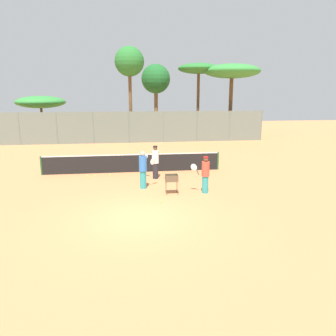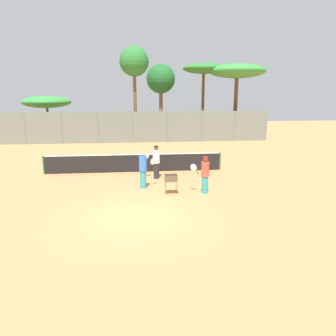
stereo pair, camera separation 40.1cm
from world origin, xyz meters
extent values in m
plane|color=#D37F4C|center=(0.00, 0.00, 0.00)|extent=(80.00, 80.00, 0.00)
cylinder|color=#26592D|center=(-5.11, 7.27, 0.54)|extent=(0.10, 0.10, 1.07)
cylinder|color=#26592D|center=(5.11, 7.27, 0.54)|extent=(0.10, 0.10, 1.07)
cube|color=black|center=(0.00, 7.27, 0.51)|extent=(10.22, 0.01, 1.01)
cube|color=white|center=(0.00, 7.27, 1.04)|extent=(10.22, 0.02, 0.06)
cylinder|color=slate|center=(-9.56, 18.81, 1.43)|extent=(0.08, 0.08, 2.86)
cylinder|color=slate|center=(-6.38, 18.81, 1.43)|extent=(0.08, 0.08, 2.86)
cylinder|color=slate|center=(-3.19, 18.81, 1.43)|extent=(0.08, 0.08, 2.86)
cylinder|color=slate|center=(0.00, 18.81, 1.43)|extent=(0.08, 0.08, 2.86)
cylinder|color=slate|center=(3.19, 18.81, 1.43)|extent=(0.08, 0.08, 2.86)
cylinder|color=slate|center=(6.38, 18.81, 1.43)|extent=(0.08, 0.08, 2.86)
cylinder|color=slate|center=(9.56, 18.81, 1.43)|extent=(0.08, 0.08, 2.86)
cylinder|color=slate|center=(12.75, 18.81, 1.43)|extent=(0.08, 0.08, 2.86)
cube|color=slate|center=(0.00, 18.81, 1.43)|extent=(25.50, 0.01, 2.86)
cylinder|color=brown|center=(2.99, 23.58, 2.52)|extent=(0.40, 0.40, 5.04)
sphere|color=#1E6028|center=(2.99, 23.58, 5.94)|extent=(2.99, 2.99, 2.99)
cylinder|color=brown|center=(0.25, 20.65, 3.27)|extent=(0.31, 0.31, 6.55)
sphere|color=#28722D|center=(0.25, 20.65, 7.37)|extent=(2.75, 2.75, 2.75)
cylinder|color=brown|center=(-8.57, 23.06, 1.51)|extent=(0.24, 0.24, 3.02)
ellipsoid|color=#338438|center=(-8.57, 23.06, 3.63)|extent=(4.83, 4.83, 1.21)
cylinder|color=brown|center=(7.10, 21.74, 3.18)|extent=(0.29, 0.29, 6.36)
ellipsoid|color=#28722D|center=(7.10, 21.74, 6.88)|extent=(4.13, 4.13, 1.03)
cylinder|color=brown|center=(10.16, 20.60, 2.95)|extent=(0.37, 0.37, 5.89)
ellipsoid|color=#338438|center=(10.16, 20.60, 6.58)|extent=(5.50, 5.50, 1.37)
cylinder|color=#26262D|center=(1.18, 5.67, 0.42)|extent=(0.30, 0.30, 0.84)
cylinder|color=white|center=(1.18, 5.67, 1.19)|extent=(0.37, 0.37, 0.70)
sphere|color=brown|center=(1.18, 5.67, 1.66)|extent=(0.23, 0.23, 0.23)
cylinder|color=black|center=(1.18, 5.67, 1.76)|extent=(0.24, 0.24, 0.06)
cylinder|color=black|center=(0.82, 5.73, 1.02)|extent=(0.15, 0.05, 0.27)
ellipsoid|color=silver|center=(0.64, 5.77, 1.24)|extent=(0.40, 0.10, 0.43)
cylinder|color=teal|center=(0.41, 3.87, 0.43)|extent=(0.31, 0.31, 0.87)
cylinder|color=blue|center=(0.41, 3.87, 1.23)|extent=(0.38, 0.38, 0.72)
sphere|color=#DBB28C|center=(0.41, 3.87, 1.71)|extent=(0.24, 0.24, 0.24)
cylinder|color=black|center=(0.74, 4.03, 1.05)|extent=(0.14, 0.09, 0.27)
ellipsoid|color=silver|center=(0.91, 4.11, 1.27)|extent=(0.37, 0.20, 0.43)
cylinder|color=teal|center=(3.20, 2.75, 0.40)|extent=(0.29, 0.29, 0.81)
cylinder|color=#E54C38|center=(3.20, 2.75, 1.14)|extent=(0.35, 0.35, 0.67)
sphere|color=brown|center=(3.20, 2.75, 1.59)|extent=(0.22, 0.22, 0.22)
cylinder|color=red|center=(3.20, 2.75, 1.68)|extent=(0.23, 0.23, 0.05)
cylinder|color=black|center=(2.86, 2.85, 0.98)|extent=(0.15, 0.07, 0.27)
ellipsoid|color=silver|center=(2.69, 2.90, 1.20)|extent=(0.39, 0.14, 0.43)
cylinder|color=brown|center=(1.38, 2.58, 0.31)|extent=(0.02, 0.02, 0.62)
cylinder|color=brown|center=(1.89, 2.58, 0.31)|extent=(0.02, 0.02, 0.62)
cylinder|color=brown|center=(1.38, 2.94, 0.31)|extent=(0.02, 0.02, 0.62)
cylinder|color=brown|center=(1.89, 2.94, 0.31)|extent=(0.02, 0.02, 0.62)
cube|color=brown|center=(1.64, 2.76, 0.62)|extent=(0.55, 0.40, 0.01)
cube|color=brown|center=(1.64, 2.56, 0.77)|extent=(0.55, 0.01, 0.30)
cube|color=brown|center=(1.64, 2.96, 0.77)|extent=(0.55, 0.01, 0.30)
cube|color=brown|center=(1.36, 2.76, 0.77)|extent=(0.01, 0.40, 0.30)
cube|color=brown|center=(1.91, 2.76, 0.77)|extent=(0.01, 0.40, 0.30)
sphere|color=#D1E54C|center=(1.73, 2.76, 0.72)|extent=(0.07, 0.07, 0.07)
sphere|color=#D1E54C|center=(1.74, 2.80, 0.72)|extent=(0.07, 0.07, 0.07)
sphere|color=#D1E54C|center=(1.43, 2.64, 0.72)|extent=(0.07, 0.07, 0.07)
sphere|color=#D1E54C|center=(1.47, 2.87, 0.66)|extent=(0.07, 0.07, 0.07)
sphere|color=#D1E54C|center=(1.53, 2.66, 0.66)|extent=(0.07, 0.07, 0.07)
sphere|color=#D1E54C|center=(1.42, 2.79, 0.66)|extent=(0.07, 0.07, 0.07)
sphere|color=#D1E54C|center=(1.59, 2.80, 0.66)|extent=(0.07, 0.07, 0.07)
sphere|color=#D1E54C|center=(1.49, 2.79, 0.72)|extent=(0.07, 0.07, 0.07)
sphere|color=#D1E54C|center=(1.64, 2.66, 0.72)|extent=(0.07, 0.07, 0.07)
sphere|color=#D1E54C|center=(1.46, 2.63, 0.72)|extent=(0.07, 0.07, 0.07)
sphere|color=#D1E54C|center=(1.43, 2.70, 0.66)|extent=(0.07, 0.07, 0.07)
sphere|color=#D1E54C|center=(1.73, 2.85, 0.66)|extent=(0.07, 0.07, 0.07)
sphere|color=#D1E54C|center=(1.64, 2.79, 0.72)|extent=(0.07, 0.07, 0.07)
sphere|color=#D1E54C|center=(1.44, 2.82, 0.72)|extent=(0.07, 0.07, 0.07)
sphere|color=#D1E54C|center=(-2.55, 6.60, 0.03)|extent=(0.07, 0.07, 0.07)
sphere|color=#D1E54C|center=(-2.11, 6.63, 0.03)|extent=(0.07, 0.07, 0.07)
sphere|color=#D1E54C|center=(-2.41, 6.21, 0.03)|extent=(0.07, 0.07, 0.07)
sphere|color=#D1E54C|center=(1.60, 6.85, 0.03)|extent=(0.07, 0.07, 0.07)
sphere|color=#D1E54C|center=(-1.27, 6.61, 0.03)|extent=(0.07, 0.07, 0.07)
sphere|color=#D1E54C|center=(0.99, 1.63, 0.03)|extent=(0.07, 0.07, 0.07)
camera|label=1|loc=(-0.44, -11.42, 4.54)|focal=35.00mm
camera|label=2|loc=(-0.04, -11.47, 4.54)|focal=35.00mm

